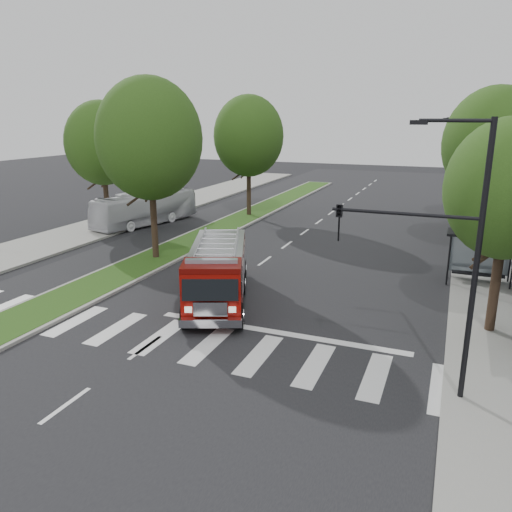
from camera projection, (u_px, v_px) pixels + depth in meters
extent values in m
plane|color=black|center=(198.00, 309.00, 21.46)|extent=(140.00, 140.00, 0.00)
cube|color=gray|center=(503.00, 275.00, 25.88)|extent=(5.00, 80.00, 0.15)
cube|color=gray|center=(85.00, 232.00, 35.58)|extent=(5.00, 80.00, 0.15)
cube|color=gray|center=(239.00, 220.00, 39.68)|extent=(3.00, 50.00, 0.14)
cube|color=#1B4A15|center=(239.00, 219.00, 39.65)|extent=(2.60, 49.50, 0.02)
cylinder|color=black|center=(449.00, 261.00, 24.21)|extent=(0.08, 0.08, 2.50)
cylinder|color=black|center=(449.00, 254.00, 25.28)|extent=(0.08, 0.08, 2.50)
cylinder|color=black|center=(511.00, 260.00, 24.28)|extent=(0.08, 0.08, 2.50)
cube|color=black|center=(483.00, 234.00, 23.89)|extent=(3.20, 1.60, 0.12)
cube|color=#8C99A5|center=(479.00, 256.00, 24.86)|extent=(2.80, 0.04, 1.80)
cube|color=black|center=(478.00, 274.00, 24.43)|extent=(2.40, 0.40, 0.08)
cylinder|color=black|center=(495.00, 287.00, 18.61)|extent=(0.36, 0.36, 3.74)
ellipsoid|color=#1C3B10|center=(508.00, 189.00, 17.62)|extent=(4.40, 4.40, 5.06)
cylinder|color=black|center=(484.00, 219.00, 29.24)|extent=(0.36, 0.36, 4.40)
ellipsoid|color=#1C3B10|center=(494.00, 144.00, 28.08)|extent=(5.60, 5.60, 6.44)
cylinder|color=black|center=(479.00, 198.00, 38.23)|extent=(0.36, 0.36, 3.96)
ellipsoid|color=#1C3B10|center=(485.00, 146.00, 37.19)|extent=(5.00, 5.00, 5.75)
cylinder|color=black|center=(154.00, 220.00, 28.35)|extent=(0.36, 0.36, 4.62)
ellipsoid|color=#1C3B10|center=(149.00, 139.00, 27.13)|extent=(5.80, 5.80, 6.67)
cylinder|color=black|center=(249.00, 190.00, 40.89)|extent=(0.36, 0.36, 4.40)
ellipsoid|color=#1C3B10|center=(249.00, 136.00, 39.73)|extent=(5.60, 5.60, 6.44)
cylinder|color=black|center=(107.00, 200.00, 36.64)|extent=(0.36, 0.36, 4.18)
ellipsoid|color=#1C3B10|center=(102.00, 143.00, 35.54)|extent=(5.20, 5.20, 5.98)
cylinder|color=black|center=(476.00, 270.00, 13.48)|extent=(0.16, 0.16, 8.00)
cylinder|color=black|center=(456.00, 120.00, 12.75)|extent=(1.80, 0.10, 0.10)
cube|color=black|center=(419.00, 122.00, 13.09)|extent=(0.45, 0.20, 0.12)
cylinder|color=black|center=(404.00, 214.00, 13.82)|extent=(4.00, 0.10, 0.10)
imported|color=black|center=(339.00, 223.00, 14.57)|extent=(0.18, 0.22, 1.10)
cylinder|color=black|center=(469.00, 176.00, 34.47)|extent=(0.16, 0.16, 8.00)
cylinder|color=black|center=(461.00, 118.00, 33.74)|extent=(1.80, 0.10, 0.10)
cube|color=black|center=(447.00, 119.00, 34.08)|extent=(0.45, 0.20, 0.12)
cube|color=#590804|center=(218.00, 290.00, 22.45)|extent=(5.00, 7.97, 0.23)
cube|color=maroon|center=(219.00, 265.00, 22.90)|extent=(4.31, 6.28, 1.83)
cube|color=maroon|center=(212.00, 291.00, 19.46)|extent=(2.74, 2.38, 1.92)
cube|color=#B2B2B7|center=(218.00, 245.00, 22.64)|extent=(4.31, 6.28, 0.11)
cylinder|color=#B2B2B7|center=(200.00, 241.00, 22.59)|extent=(2.14, 5.12, 0.09)
cylinder|color=#B2B2B7|center=(236.00, 241.00, 22.59)|extent=(2.14, 5.12, 0.09)
cube|color=silver|center=(211.00, 323.00, 18.69)|extent=(2.32, 1.19, 0.32)
cube|color=#8C99A5|center=(212.00, 261.00, 19.13)|extent=(1.98, 1.05, 0.16)
cylinder|color=black|center=(185.00, 316.00, 19.44)|extent=(0.67, 1.05, 1.01)
cylinder|color=black|center=(239.00, 316.00, 19.45)|extent=(0.67, 1.05, 1.01)
cylinder|color=black|center=(196.00, 284.00, 23.14)|extent=(0.67, 1.05, 1.01)
cylinder|color=black|center=(242.00, 284.00, 23.14)|extent=(0.67, 1.05, 1.01)
cylinder|color=black|center=(201.00, 270.00, 25.25)|extent=(0.67, 1.05, 1.01)
cylinder|color=black|center=(243.00, 270.00, 25.26)|extent=(0.67, 1.05, 1.01)
imported|color=silver|center=(146.00, 208.00, 37.92)|extent=(4.19, 9.30, 2.52)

